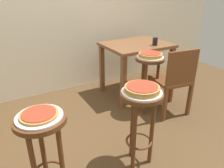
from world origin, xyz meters
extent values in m
plane|color=brown|center=(0.00, 0.00, 0.00)|extent=(6.00, 6.00, 0.00)
cylinder|color=#5B3319|center=(0.12, -0.23, 0.70)|extent=(0.35, 0.35, 0.03)
cylinder|color=#5B3319|center=(0.12, -0.13, 0.34)|extent=(0.04, 0.04, 0.68)
cylinder|color=#5B3319|center=(0.02, -0.29, 0.34)|extent=(0.04, 0.04, 0.68)
cylinder|color=#5B3319|center=(0.21, -0.29, 0.34)|extent=(0.04, 0.04, 0.68)
torus|color=#5B3319|center=(0.12, -0.23, 0.24)|extent=(0.23, 0.23, 0.02)
cylinder|color=silver|center=(0.12, -0.23, 0.72)|extent=(0.32, 0.32, 0.01)
cylinder|color=#B78442|center=(0.12, -0.23, 0.75)|extent=(0.28, 0.28, 0.04)
cylinder|color=#B23823|center=(0.12, -0.23, 0.77)|extent=(0.25, 0.25, 0.01)
cylinder|color=#5B3319|center=(-0.67, -0.20, 0.70)|extent=(0.35, 0.35, 0.03)
cylinder|color=#5B3319|center=(-0.67, -0.09, 0.34)|extent=(0.04, 0.04, 0.68)
cylinder|color=#5B3319|center=(-0.57, -0.25, 0.34)|extent=(0.04, 0.04, 0.68)
cylinder|color=silver|center=(-0.67, -0.20, 0.72)|extent=(0.30, 0.30, 0.01)
cylinder|color=#B78442|center=(-0.67, -0.20, 0.74)|extent=(0.24, 0.24, 0.01)
cylinder|color=#B23823|center=(-0.67, -0.20, 0.75)|extent=(0.21, 0.21, 0.01)
cylinder|color=#5B3319|center=(0.76, 0.46, 0.70)|extent=(0.35, 0.35, 0.03)
cylinder|color=#5B3319|center=(0.76, 0.57, 0.34)|extent=(0.04, 0.04, 0.68)
cylinder|color=#5B3319|center=(0.66, 0.41, 0.34)|extent=(0.04, 0.04, 0.68)
cylinder|color=#5B3319|center=(0.85, 0.41, 0.34)|extent=(0.04, 0.04, 0.68)
torus|color=#5B3319|center=(0.76, 0.46, 0.24)|extent=(0.23, 0.23, 0.02)
cylinder|color=white|center=(0.76, 0.46, 0.72)|extent=(0.32, 0.32, 0.01)
cylinder|color=tan|center=(0.76, 0.46, 0.75)|extent=(0.28, 0.28, 0.04)
cylinder|color=#B23823|center=(0.76, 0.46, 0.77)|extent=(0.24, 0.24, 0.01)
cube|color=brown|center=(0.92, 0.97, 0.74)|extent=(0.90, 0.70, 0.04)
cube|color=brown|center=(0.52, 0.67, 0.36)|extent=(0.06, 0.06, 0.72)
cube|color=brown|center=(1.32, 0.67, 0.36)|extent=(0.06, 0.06, 0.72)
cube|color=brown|center=(0.52, 1.27, 0.36)|extent=(0.06, 0.06, 0.72)
cube|color=brown|center=(1.32, 1.27, 0.36)|extent=(0.06, 0.06, 0.72)
cylinder|color=black|center=(1.07, 0.76, 0.81)|extent=(0.07, 0.07, 0.10)
cube|color=brown|center=(0.98, 0.32, 0.43)|extent=(0.45, 0.45, 0.04)
cube|color=brown|center=(0.96, 0.14, 0.65)|extent=(0.40, 0.08, 0.40)
cube|color=brown|center=(1.18, 0.48, 0.21)|extent=(0.04, 0.04, 0.42)
cube|color=brown|center=(0.83, 0.52, 0.21)|extent=(0.04, 0.04, 0.42)
cube|color=brown|center=(1.14, 0.12, 0.21)|extent=(0.04, 0.04, 0.42)
cube|color=brown|center=(0.78, 0.16, 0.21)|extent=(0.04, 0.04, 0.42)
camera|label=1|loc=(-0.83, -1.44, 1.48)|focal=34.51mm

